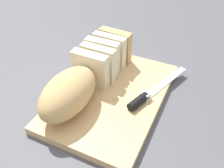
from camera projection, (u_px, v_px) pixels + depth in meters
name	position (u px, v px, depth m)	size (l,w,h in m)	color
ground_plane	(112.00, 99.00, 0.65)	(3.00, 3.00, 0.00)	#4C4C51
cutting_board	(112.00, 96.00, 0.65)	(0.39, 0.26, 0.02)	tan
bread_loaf	(85.00, 76.00, 0.62)	(0.36, 0.13, 0.10)	tan
bread_knife	(146.00, 96.00, 0.62)	(0.23, 0.11, 0.02)	silver
crumb_near_knife	(100.00, 85.00, 0.66)	(0.00, 0.00, 0.00)	tan
crumb_near_loaf	(113.00, 99.00, 0.62)	(0.00, 0.00, 0.00)	tan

